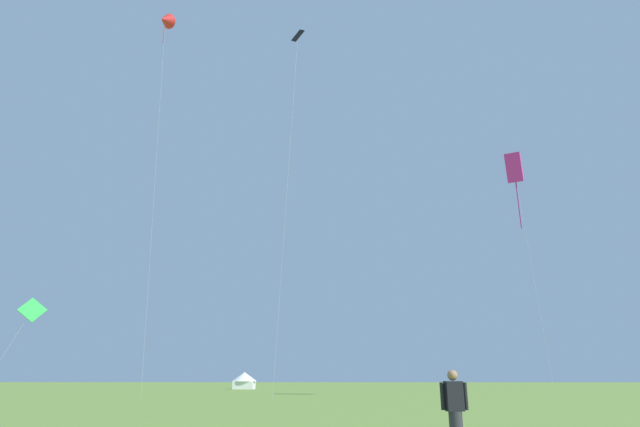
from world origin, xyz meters
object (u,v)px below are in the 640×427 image
kite_magenta_box (514,168)px  kite_red_delta (165,21)px  kite_green_diamond (32,310)px  kite_black_diamond (297,47)px  festival_tent_left (244,380)px  person_spectator (455,414)px

kite_magenta_box → kite_red_delta: bearing=178.3°
kite_green_diamond → kite_red_delta: 32.06m
kite_black_diamond → festival_tent_left: size_ratio=9.06×
kite_black_diamond → kite_red_delta: (-14.37, 4.13, 6.55)m
kite_green_diamond → kite_red_delta: kite_red_delta is taller
kite_black_diamond → kite_green_diamond: kite_black_diamond is taller
person_spectator → kite_green_diamond: bearing=133.2°
kite_black_diamond → kite_magenta_box: kite_black_diamond is taller
kite_green_diamond → kite_black_diamond: bearing=4.4°
kite_black_diamond → kite_magenta_box: (19.74, 3.09, -11.23)m
festival_tent_left → kite_black_diamond: bearing=-74.9°
kite_red_delta → person_spectator: bearing=-58.6°
person_spectator → kite_magenta_box: bearing=66.9°
kite_magenta_box → person_spectator: size_ratio=12.31×
kite_green_diamond → person_spectator: size_ratio=4.37×
kite_red_delta → person_spectator: 53.57m
kite_red_delta → person_spectator: size_ratio=22.32×
kite_red_delta → person_spectator: kite_red_delta is taller
person_spectator → festival_tent_left: festival_tent_left is taller
kite_red_delta → festival_tent_left: bearing=83.0°
kite_green_diamond → festival_tent_left: 40.96m
kite_black_diamond → festival_tent_left: kite_black_diamond is taller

